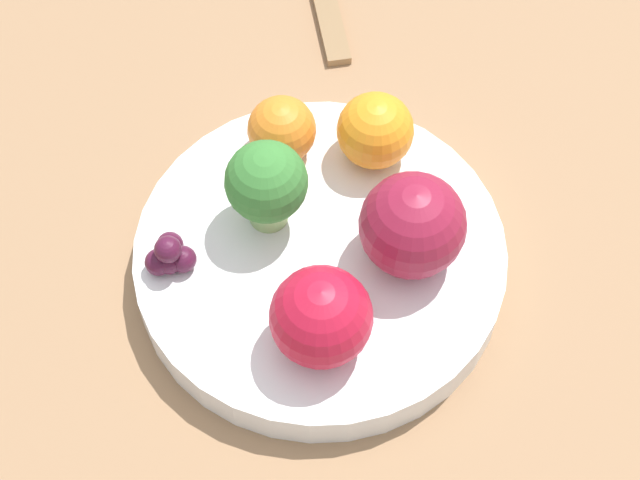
{
  "coord_description": "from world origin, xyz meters",
  "views": [
    {
      "loc": [
        0.04,
        0.31,
        0.57
      ],
      "look_at": [
        0.0,
        0.0,
        0.06
      ],
      "focal_mm": 60.0,
      "sensor_mm": 36.0,
      "label": 1
    }
  ],
  "objects_px": {
    "orange_front": "(282,130)",
    "spoon": "(330,21)",
    "broccoli": "(266,184)",
    "apple_green": "(413,225)",
    "apple_red": "(321,317)",
    "grape_cluster": "(169,253)",
    "bowl": "(320,260)",
    "orange_back": "(375,131)"
  },
  "relations": [
    {
      "from": "orange_front",
      "to": "spoon",
      "type": "xyz_separation_m",
      "value": [
        -0.05,
        -0.12,
        -0.04
      ]
    },
    {
      "from": "broccoli",
      "to": "apple_green",
      "type": "distance_m",
      "value": 0.08
    },
    {
      "from": "apple_red",
      "to": "grape_cluster",
      "type": "height_order",
      "value": "apple_red"
    },
    {
      "from": "apple_green",
      "to": "grape_cluster",
      "type": "height_order",
      "value": "apple_green"
    },
    {
      "from": "bowl",
      "to": "broccoli",
      "type": "bearing_deg",
      "value": -44.38
    },
    {
      "from": "bowl",
      "to": "spoon",
      "type": "bearing_deg",
      "value": -100.25
    },
    {
      "from": "broccoli",
      "to": "apple_red",
      "type": "relative_size",
      "value": 1.09
    },
    {
      "from": "apple_red",
      "to": "apple_green",
      "type": "xyz_separation_m",
      "value": [
        -0.06,
        -0.05,
        0.0
      ]
    },
    {
      "from": "broccoli",
      "to": "spoon",
      "type": "xyz_separation_m",
      "value": [
        -0.06,
        -0.17,
        -0.06
      ]
    },
    {
      "from": "broccoli",
      "to": "apple_red",
      "type": "distance_m",
      "value": 0.09
    },
    {
      "from": "orange_front",
      "to": "broccoli",
      "type": "bearing_deg",
      "value": 73.16
    },
    {
      "from": "orange_back",
      "to": "grape_cluster",
      "type": "distance_m",
      "value": 0.14
    },
    {
      "from": "bowl",
      "to": "orange_front",
      "type": "height_order",
      "value": "orange_front"
    },
    {
      "from": "broccoli",
      "to": "bowl",
      "type": "bearing_deg",
      "value": 135.62
    },
    {
      "from": "orange_front",
      "to": "grape_cluster",
      "type": "relative_size",
      "value": 1.4
    },
    {
      "from": "apple_red",
      "to": "grape_cluster",
      "type": "xyz_separation_m",
      "value": [
        0.08,
        -0.06,
        -0.02
      ]
    },
    {
      "from": "apple_red",
      "to": "grape_cluster",
      "type": "distance_m",
      "value": 0.1
    },
    {
      "from": "bowl",
      "to": "orange_front",
      "type": "xyz_separation_m",
      "value": [
        0.01,
        -0.07,
        0.03
      ]
    },
    {
      "from": "orange_back",
      "to": "apple_red",
      "type": "bearing_deg",
      "value": 67.44
    },
    {
      "from": "apple_green",
      "to": "orange_back",
      "type": "distance_m",
      "value": 0.07
    },
    {
      "from": "apple_red",
      "to": "grape_cluster",
      "type": "relative_size",
      "value": 1.88
    },
    {
      "from": "apple_green",
      "to": "grape_cluster",
      "type": "xyz_separation_m",
      "value": [
        0.13,
        -0.01,
        -0.02
      ]
    },
    {
      "from": "bowl",
      "to": "spoon",
      "type": "xyz_separation_m",
      "value": [
        -0.03,
        -0.19,
        -0.01
      ]
    },
    {
      "from": "bowl",
      "to": "broccoli",
      "type": "height_order",
      "value": "broccoli"
    },
    {
      "from": "grape_cluster",
      "to": "spoon",
      "type": "height_order",
      "value": "grape_cluster"
    },
    {
      "from": "bowl",
      "to": "apple_red",
      "type": "xyz_separation_m",
      "value": [
        0.01,
        0.06,
        0.04
      ]
    },
    {
      "from": "apple_green",
      "to": "orange_back",
      "type": "height_order",
      "value": "apple_green"
    },
    {
      "from": "bowl",
      "to": "orange_front",
      "type": "relative_size",
      "value": 5.23
    },
    {
      "from": "apple_red",
      "to": "orange_front",
      "type": "height_order",
      "value": "apple_red"
    },
    {
      "from": "apple_red",
      "to": "orange_back",
      "type": "xyz_separation_m",
      "value": [
        -0.05,
        -0.12,
        -0.0
      ]
    },
    {
      "from": "spoon",
      "to": "orange_back",
      "type": "bearing_deg",
      "value": 93.12
    },
    {
      "from": "orange_front",
      "to": "bowl",
      "type": "bearing_deg",
      "value": 99.67
    },
    {
      "from": "orange_front",
      "to": "apple_green",
      "type": "bearing_deg",
      "value": 127.09
    },
    {
      "from": "bowl",
      "to": "orange_back",
      "type": "relative_size",
      "value": 4.67
    },
    {
      "from": "apple_green",
      "to": "grape_cluster",
      "type": "distance_m",
      "value": 0.14
    },
    {
      "from": "broccoli",
      "to": "orange_front",
      "type": "relative_size",
      "value": 1.46
    },
    {
      "from": "broccoli",
      "to": "orange_front",
      "type": "bearing_deg",
      "value": -106.84
    },
    {
      "from": "orange_back",
      "to": "spoon",
      "type": "height_order",
      "value": "orange_back"
    },
    {
      "from": "apple_red",
      "to": "orange_front",
      "type": "bearing_deg",
      "value": -87.97
    },
    {
      "from": "apple_red",
      "to": "orange_front",
      "type": "xyz_separation_m",
      "value": [
        0.0,
        -0.13,
        -0.01
      ]
    },
    {
      "from": "orange_front",
      "to": "orange_back",
      "type": "distance_m",
      "value": 0.05
    },
    {
      "from": "bowl",
      "to": "grape_cluster",
      "type": "bearing_deg",
      "value": -2.31
    }
  ]
}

